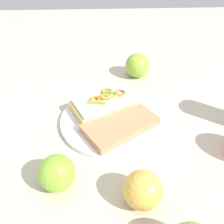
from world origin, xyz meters
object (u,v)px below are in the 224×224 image
plate (112,120)px  apple_2 (57,173)px  apple_1 (137,65)px  apple_0 (143,190)px  bread_slice_side (120,125)px  sandwich (104,104)px

plate → apple_2: bearing=148.2°
apple_2 → apple_1: bearing=-26.8°
apple_0 → apple_2: bearing=74.4°
apple_2 → apple_0: bearing=-105.6°
bread_slice_side → apple_2: 0.20m
plate → apple_1: 0.25m
bread_slice_side → apple_2: size_ratio=2.45×
plate → bread_slice_side: (-0.04, -0.02, 0.02)m
sandwich → plate: bearing=-90.9°
sandwich → bread_slice_side: bearing=-90.5°
bread_slice_side → apple_0: size_ratio=2.44×
apple_0 → plate: bearing=10.9°
plate → sandwich: bearing=25.2°
sandwich → bread_slice_side: 0.09m
sandwich → apple_0: size_ratio=2.62×
bread_slice_side → sandwich: bearing=83.0°
sandwich → bread_slice_side: size_ratio=1.07×
bread_slice_side → apple_1: apple_1 is taller
apple_1 → apple_2: (-0.41, 0.21, -0.00)m
sandwich → apple_1: size_ratio=2.41×
plate → apple_0: size_ratio=3.65×
sandwich → apple_2: size_ratio=2.63×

